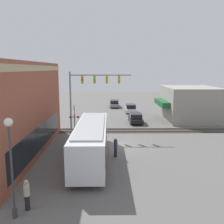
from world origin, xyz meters
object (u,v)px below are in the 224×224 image
object	(u,v)px
parked_car_white	(131,109)
parked_car_grey	(114,104)
city_bus	(91,140)
crossing_signal	(74,117)
pedestrian_near_bus	(116,147)
streetlamp	(11,160)
pedestrian_by_lamp	(27,194)
parked_car_black	(136,118)

from	to	relation	value
parked_car_white	parked_car_grey	bearing A→B (deg)	22.68
city_bus	crossing_signal	xyz separation A→B (m)	(7.60, 2.49, 0.52)
crossing_signal	parked_car_grey	distance (m)	23.21
parked_car_grey	crossing_signal	bearing A→B (deg)	167.30
pedestrian_near_bus	crossing_signal	bearing A→B (deg)	33.24
parked_car_white	pedestrian_near_bus	size ratio (longest dim) A/B	2.52
streetlamp	pedestrian_near_bus	xyz separation A→B (m)	(9.19, -5.59, -2.29)
pedestrian_by_lamp	parked_car_white	bearing A→B (deg)	-15.10
pedestrian_near_bus	streetlamp	bearing A→B (deg)	148.69
parked_car_grey	parked_car_white	bearing A→B (deg)	-157.32
parked_car_black	pedestrian_by_lamp	xyz separation A→B (m)	(-22.86, 8.46, 0.24)
parked_car_grey	pedestrian_near_bus	size ratio (longest dim) A/B	2.71
parked_car_white	pedestrian_by_lamp	bearing A→B (deg)	164.90
pedestrian_by_lamp	streetlamp	bearing A→B (deg)	149.33
parked_car_grey	pedestrian_by_lamp	bearing A→B (deg)	171.54
city_bus	pedestrian_near_bus	distance (m)	2.34
streetlamp	parked_car_grey	size ratio (longest dim) A/B	1.11
parked_car_white	parked_car_grey	size ratio (longest dim) A/B	0.93
parked_car_white	parked_car_grey	world-z (taller)	parked_car_white
parked_car_white	city_bus	bearing A→B (deg)	167.05
streetlamp	crossing_signal	bearing A→B (deg)	-3.53
crossing_signal	pedestrian_by_lamp	size ratio (longest dim) A/B	2.13
crossing_signal	pedestrian_near_bus	world-z (taller)	crossing_signal
crossing_signal	city_bus	bearing A→B (deg)	-161.85
parked_car_grey	pedestrian_by_lamp	world-z (taller)	pedestrian_by_lamp
city_bus	pedestrian_near_bus	size ratio (longest dim) A/B	6.67
city_bus	parked_car_white	world-z (taller)	city_bus
pedestrian_near_bus	city_bus	bearing A→B (deg)	105.88
city_bus	streetlamp	bearing A→B (deg)	157.89
parked_car_grey	pedestrian_near_bus	world-z (taller)	pedestrian_near_bus
crossing_signal	streetlamp	size ratio (longest dim) A/B	0.70
pedestrian_near_bus	pedestrian_by_lamp	distance (m)	9.90
pedestrian_near_bus	pedestrian_by_lamp	bearing A→B (deg)	148.63
city_bus	pedestrian_near_bus	xyz separation A→B (m)	(0.60, -2.10, -0.85)
parked_car_black	pedestrian_near_bus	world-z (taller)	pedestrian_near_bus
parked_car_black	streetlamp	bearing A→B (deg)	159.35
parked_car_grey	pedestrian_by_lamp	size ratio (longest dim) A/B	2.73
streetlamp	parked_car_grey	bearing A→B (deg)	-8.92
streetlamp	pedestrian_near_bus	world-z (taller)	streetlamp
city_bus	crossing_signal	world-z (taller)	crossing_signal
pedestrian_by_lamp	pedestrian_near_bus	bearing A→B (deg)	-31.37
pedestrian_near_bus	pedestrian_by_lamp	world-z (taller)	pedestrian_near_bus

